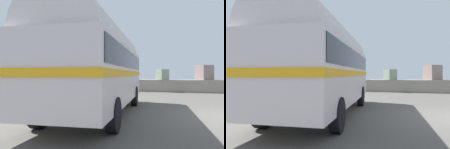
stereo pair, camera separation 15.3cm
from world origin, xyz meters
TOP-DOWN VIEW (x-y plane):
  - breakwater at (0.42, 11.78)m, footprint 31.36×2.24m
  - vintage_coach at (-5.21, -0.60)m, footprint 3.13×8.76m

SIDE VIEW (x-z plane):
  - breakwater at x=0.42m, z-range -0.50..2.00m
  - vintage_coach at x=-5.21m, z-range 0.20..3.90m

